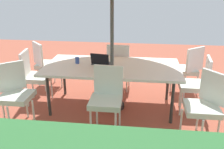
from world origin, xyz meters
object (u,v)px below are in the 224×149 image
Objects in this scene: chair_west at (197,82)px; cup at (77,60)px; dining_table at (112,68)px; chair_northeast at (15,92)px; chair_southeast at (46,62)px; chair_southwest at (188,68)px; chair_east at (35,74)px; chair_north at (106,96)px; laptop at (101,62)px; chair_south at (119,64)px; chair_northwest at (205,103)px.

chair_west is 2.07m from cup.
chair_northeast is at bearing 28.17° from dining_table.
chair_southeast reaches higher than cup.
chair_east is at bearing -25.76° from chair_southwest.
chair_southeast is (1.48, -1.48, 0.00)m from chair_north.
chair_southwest is 1.00× the size of chair_southeast.
chair_southwest is 1.00× the size of chair_north.
chair_southeast is at bearing -18.03° from laptop.
laptop is at bearing -7.13° from chair_northeast.
chair_north is 1.55m from chair_south.
cup is (0.63, -0.82, 0.28)m from chair_north.
chair_northwest is at bearing 161.41° from laptop.
laptop is at bearing -86.99° from chair_west.
chair_north is at bearing -132.05° from chair_northwest.
cup is at bearing 7.67° from laptop.
chair_west is 1.00× the size of chair_north.
dining_table is 2.34× the size of chair_west.
chair_southwest is (-1.39, -0.74, -0.18)m from dining_table.
chair_southeast is (2.86, 0.01, 0.00)m from chair_southwest.
chair_southeast is 2.74× the size of laptop.
chair_northwest is at bearing -42.08° from chair_northeast.
chair_east is (2.84, -0.04, 0.00)m from chair_west.
cup is at bearing -153.18° from chair_northwest.
chair_north is 2.09m from chair_southeast.
chair_north is 1.39m from chair_northwest.
cup is (-0.84, 0.66, 0.28)m from chair_southeast.
chair_southeast is at bearing -37.82° from cup.
chair_southeast is at bearing -98.80° from chair_west.
chair_northeast is 1.17m from cup.
chair_south is 1.03m from cup.
chair_northeast is (2.83, 0.73, 0.00)m from chair_west.
chair_south reaches higher than dining_table.
chair_north and chair_southeast have the same top height.
chair_southeast is (1.51, 0.07, 0.00)m from chair_south.
chair_southwest is at bearing -152.01° from dining_table.
dining_table is at bearing -98.68° from chair_east.
chair_northeast is at bearing 172.73° from chair_east.
chair_northwest is at bearing 150.07° from dining_table.
chair_south is at bearing -114.95° from chair_west.
cup is at bearing 131.42° from chair_north.
chair_southeast is at bearing 138.82° from chair_north.
dining_table is 0.82m from chair_south.
chair_northwest is 8.89× the size of cup.
laptop is (1.63, -0.08, 0.27)m from chair_west.
dining_table is at bearing 91.07° from chair_south.
chair_northeast is (1.40, 0.75, -0.18)m from dining_table.
chair_southeast is at bearing 51.45° from chair_northeast.
chair_north is (-0.01, 0.75, -0.18)m from dining_table.
laptop is (1.59, 0.68, 0.27)m from chair_southwest.
dining_table is at bearing -12.14° from chair_southwest.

